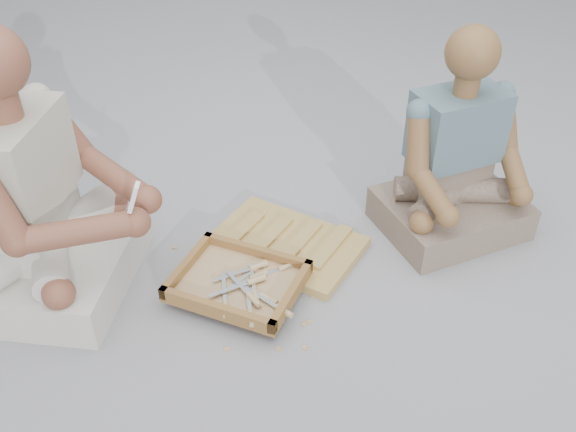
% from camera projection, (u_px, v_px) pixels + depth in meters
% --- Properties ---
extents(ground, '(60.00, 60.00, 0.00)m').
position_uv_depth(ground, '(277.00, 305.00, 2.32)').
color(ground, gray).
rests_on(ground, ground).
extents(carved_panel, '(0.66, 0.53, 0.04)m').
position_uv_depth(carved_panel, '(286.00, 244.00, 2.57)').
color(carved_panel, olive).
rests_on(carved_panel, ground).
extents(tool_tray, '(0.50, 0.42, 0.06)m').
position_uv_depth(tool_tray, '(238.00, 282.00, 2.33)').
color(tool_tray, brown).
rests_on(tool_tray, carved_panel).
extents(chisel_0, '(0.17, 0.16, 0.02)m').
position_uv_depth(chisel_0, '(282.00, 269.00, 2.39)').
color(chisel_0, white).
rests_on(chisel_0, tool_tray).
extents(chisel_1, '(0.18, 0.16, 0.02)m').
position_uv_depth(chisel_1, '(251.00, 296.00, 2.25)').
color(chisel_1, white).
rests_on(chisel_1, tool_tray).
extents(chisel_2, '(0.12, 0.20, 0.02)m').
position_uv_depth(chisel_2, '(255.00, 269.00, 2.38)').
color(chisel_2, white).
rests_on(chisel_2, tool_tray).
extents(chisel_3, '(0.18, 0.16, 0.02)m').
position_uv_depth(chisel_3, '(253.00, 268.00, 2.38)').
color(chisel_3, white).
rests_on(chisel_3, tool_tray).
extents(chisel_4, '(0.10, 0.21, 0.02)m').
position_uv_depth(chisel_4, '(251.00, 313.00, 2.19)').
color(chisel_4, white).
rests_on(chisel_4, tool_tray).
extents(chisel_5, '(0.10, 0.21, 0.02)m').
position_uv_depth(chisel_5, '(255.00, 294.00, 2.27)').
color(chisel_5, white).
rests_on(chisel_5, tool_tray).
extents(chisel_6, '(0.21, 0.11, 0.02)m').
position_uv_depth(chisel_6, '(279.00, 308.00, 2.21)').
color(chisel_6, white).
rests_on(chisel_6, tool_tray).
extents(chisel_7, '(0.16, 0.17, 0.02)m').
position_uv_depth(chisel_7, '(253.00, 278.00, 2.33)').
color(chisel_7, white).
rests_on(chisel_7, tool_tray).
extents(chisel_8, '(0.10, 0.21, 0.02)m').
position_uv_depth(chisel_8, '(225.00, 305.00, 2.23)').
color(chisel_8, white).
rests_on(chisel_8, tool_tray).
extents(chisel_9, '(0.21, 0.11, 0.02)m').
position_uv_depth(chisel_9, '(264.00, 297.00, 2.27)').
color(chisel_9, white).
rests_on(chisel_9, tool_tray).
extents(chisel_10, '(0.18, 0.16, 0.02)m').
position_uv_depth(chisel_10, '(251.00, 282.00, 2.31)').
color(chisel_10, white).
rests_on(chisel_10, tool_tray).
extents(wood_chip_0, '(0.02, 0.02, 0.00)m').
position_uv_depth(wood_chip_0, '(324.00, 240.00, 2.62)').
color(wood_chip_0, tan).
rests_on(wood_chip_0, ground).
extents(wood_chip_1, '(0.02, 0.02, 0.00)m').
position_uv_depth(wood_chip_1, '(309.00, 322.00, 2.25)').
color(wood_chip_1, tan).
rests_on(wood_chip_1, ground).
extents(wood_chip_2, '(0.02, 0.02, 0.00)m').
position_uv_depth(wood_chip_2, '(298.00, 261.00, 2.51)').
color(wood_chip_2, tan).
rests_on(wood_chip_2, ground).
extents(wood_chip_3, '(0.02, 0.02, 0.00)m').
position_uv_depth(wood_chip_3, '(305.00, 348.00, 2.16)').
color(wood_chip_3, tan).
rests_on(wood_chip_3, ground).
extents(wood_chip_4, '(0.02, 0.02, 0.00)m').
position_uv_depth(wood_chip_4, '(312.00, 296.00, 2.35)').
color(wood_chip_4, tan).
rests_on(wood_chip_4, ground).
extents(wood_chip_5, '(0.02, 0.02, 0.00)m').
position_uv_depth(wood_chip_5, '(321.00, 248.00, 2.58)').
color(wood_chip_5, tan).
rests_on(wood_chip_5, ground).
extents(wood_chip_6, '(0.02, 0.02, 0.00)m').
position_uv_depth(wood_chip_6, '(304.00, 324.00, 2.24)').
color(wood_chip_6, tan).
rests_on(wood_chip_6, ground).
extents(wood_chip_7, '(0.02, 0.02, 0.00)m').
position_uv_depth(wood_chip_7, '(227.00, 349.00, 2.15)').
color(wood_chip_7, tan).
rests_on(wood_chip_7, ground).
extents(wood_chip_8, '(0.02, 0.02, 0.00)m').
position_uv_depth(wood_chip_8, '(175.00, 248.00, 2.58)').
color(wood_chip_8, tan).
rests_on(wood_chip_8, ground).
extents(wood_chip_9, '(0.02, 0.02, 0.00)m').
position_uv_depth(wood_chip_9, '(279.00, 236.00, 2.64)').
color(wood_chip_9, tan).
rests_on(wood_chip_9, ground).
extents(wood_chip_10, '(0.02, 0.02, 0.00)m').
position_uv_depth(wood_chip_10, '(331.00, 293.00, 2.37)').
color(wood_chip_10, tan).
rests_on(wood_chip_10, ground).
extents(wood_chip_11, '(0.02, 0.02, 0.00)m').
position_uv_depth(wood_chip_11, '(279.00, 349.00, 2.15)').
color(wood_chip_11, tan).
rests_on(wood_chip_11, ground).
extents(wood_chip_12, '(0.02, 0.02, 0.00)m').
position_uv_depth(wood_chip_12, '(198.00, 272.00, 2.46)').
color(wood_chip_12, tan).
rests_on(wood_chip_12, ground).
extents(craftsman, '(0.69, 0.69, 0.99)m').
position_uv_depth(craftsman, '(44.00, 208.00, 2.22)').
color(craftsman, beige).
rests_on(craftsman, ground).
extents(companion, '(0.70, 0.68, 0.85)m').
position_uv_depth(companion, '(456.00, 168.00, 2.53)').
color(companion, '#836F5E').
rests_on(companion, ground).
extents(mobile_phone, '(0.06, 0.05, 0.10)m').
position_uv_depth(mobile_phone, '(134.00, 197.00, 2.06)').
color(mobile_phone, white).
rests_on(mobile_phone, craftsman).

